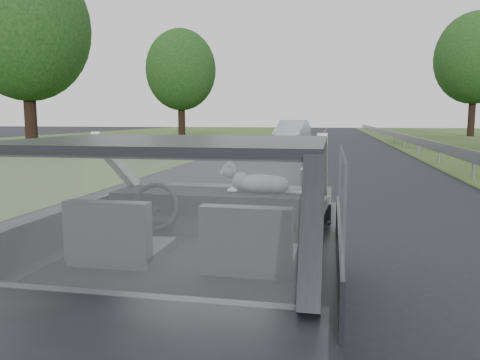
% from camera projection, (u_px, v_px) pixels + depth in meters
% --- Properties ---
extents(ground, '(140.00, 140.00, 0.00)m').
position_uv_depth(ground, '(197.00, 355.00, 3.09)').
color(ground, '#23232A').
rests_on(ground, ground).
extents(subject_car, '(1.80, 4.00, 1.45)m').
position_uv_depth(subject_car, '(196.00, 249.00, 3.00)').
color(subject_car, black).
rests_on(subject_car, ground).
extents(dashboard, '(1.58, 0.45, 0.30)m').
position_uv_depth(dashboard, '(219.00, 211.00, 3.59)').
color(dashboard, black).
rests_on(dashboard, subject_car).
extents(driver_seat, '(0.50, 0.72, 0.42)m').
position_uv_depth(driver_seat, '(117.00, 233.00, 2.77)').
color(driver_seat, '#232327').
rests_on(driver_seat, subject_car).
extents(passenger_seat, '(0.50, 0.72, 0.42)m').
position_uv_depth(passenger_seat, '(249.00, 240.00, 2.62)').
color(passenger_seat, '#232327').
rests_on(passenger_seat, subject_car).
extents(steering_wheel, '(0.36, 0.36, 0.04)m').
position_uv_depth(steering_wheel, '(155.00, 207.00, 3.37)').
color(steering_wheel, black).
rests_on(steering_wheel, dashboard).
extents(cat, '(0.55, 0.18, 0.24)m').
position_uv_depth(cat, '(261.00, 182.00, 3.48)').
color(cat, gray).
rests_on(cat, dashboard).
extents(guardrail, '(0.05, 90.00, 0.32)m').
position_uv_depth(guardrail, '(470.00, 156.00, 11.91)').
color(guardrail, gray).
rests_on(guardrail, ground).
extents(other_car, '(2.08, 4.40, 1.40)m').
position_uv_depth(other_car, '(293.00, 132.00, 26.57)').
color(other_car, '#A9ADBC').
rests_on(other_car, ground).
extents(tree_3, '(6.57, 6.57, 9.72)m').
position_uv_depth(tree_3, '(474.00, 76.00, 37.98)').
color(tree_3, black).
rests_on(tree_3, ground).
extents(tree_5, '(6.97, 6.97, 8.35)m').
position_uv_depth(tree_5, '(27.00, 57.00, 20.44)').
color(tree_5, black).
rests_on(tree_5, ground).
extents(tree_6, '(6.23, 6.23, 7.55)m').
position_uv_depth(tree_6, '(181.00, 86.00, 33.38)').
color(tree_6, black).
rests_on(tree_6, ground).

